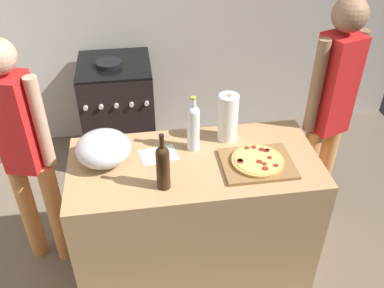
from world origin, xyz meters
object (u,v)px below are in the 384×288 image
Objects in this scene: stove at (119,111)px; person_in_stripes at (25,150)px; pizza at (258,161)px; wine_bottle_clear at (163,165)px; paper_towel_roll at (228,118)px; mixing_bowl at (103,149)px; wine_bottle_amber at (193,126)px; person_in_red at (329,109)px.

stove is 1.32m from person_in_stripes.
wine_bottle_clear is (-0.54, -0.10, 0.11)m from pizza.
paper_towel_roll is 0.91× the size of wine_bottle_clear.
person_in_stripes is (-0.79, 0.45, -0.15)m from wine_bottle_clear.
pizza is 1.37m from person_in_stripes.
wine_bottle_clear is at bearing -39.94° from mixing_bowl.
paper_towel_roll reaches higher than stove.
wine_bottle_amber is (-0.22, -0.07, 0.01)m from paper_towel_roll.
mixing_bowl is 0.18× the size of person_in_red.
wine_bottle_amber is (-0.33, 0.21, 0.13)m from pizza.
mixing_bowl is at bearing -173.79° from wine_bottle_amber.
person_in_red reaches higher than mixing_bowl.
wine_bottle_amber is 1.48m from stove.
stove is at bearing 142.21° from person_in_red.
pizza is at bearing -68.22° from paper_towel_roll.
pizza is 0.85× the size of wine_bottle_amber.
paper_towel_roll is 0.71m from person_in_red.
person_in_red is (1.91, 0.05, 0.08)m from person_in_stripes.
paper_towel_roll is at bearing 18.10° from wine_bottle_amber.
wine_bottle_amber is 0.94m from person_in_red.
pizza is 0.89× the size of wine_bottle_clear.
stove is at bearing 99.61° from wine_bottle_clear.
person_in_red reaches higher than person_in_stripes.
wine_bottle_amber is at bearing -69.45° from stove.
paper_towel_roll is at bearing 9.86° from mixing_bowl.
paper_towel_roll is at bearing -2.88° from person_in_stripes.
person_in_stripes reaches higher than pizza.
pizza is 0.98× the size of paper_towel_roll.
wine_bottle_amber is at bearing 6.21° from mixing_bowl.
pizza is 0.70m from person_in_red.
pizza is 0.18× the size of person_in_stripes.
mixing_bowl is 0.52m from wine_bottle_amber.
mixing_bowl is 1.42m from stove.
person_in_red is at bearing 1.48° from person_in_stripes.
pizza is 0.41m from wine_bottle_amber.
person_in_stripes reaches higher than wine_bottle_clear.
person_in_stripes is 1.91m from person_in_red.
wine_bottle_clear is (-0.20, -0.32, -0.02)m from wine_bottle_amber.
wine_bottle_clear is (-0.42, -0.39, -0.01)m from paper_towel_roll.
stove is at bearing 118.70° from pizza.
person_in_red reaches higher than wine_bottle_clear.
wine_bottle_clear reaches higher than paper_towel_roll.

